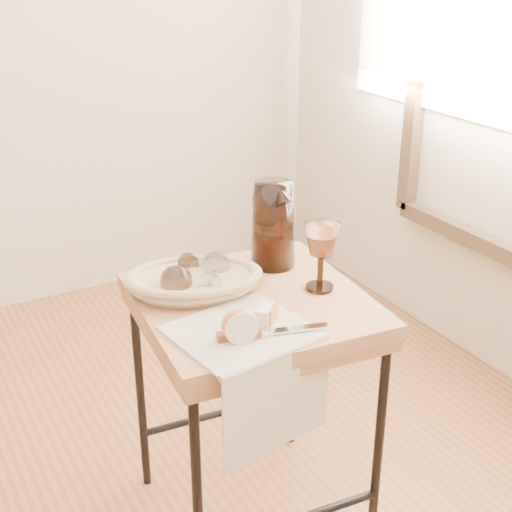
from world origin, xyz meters
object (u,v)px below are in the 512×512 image
table_knife (269,330)px  side_table (252,413)px  tea_towel (241,332)px  goblet_lying_a (182,273)px  wine_goblet (321,256)px  bread_basket (194,282)px  apple_half (239,324)px  goblet_lying_b (213,273)px  pitcher (273,224)px

table_knife → side_table: bearing=87.8°
side_table → tea_towel: tea_towel is taller
tea_towel → table_knife: bearing=-52.5°
goblet_lying_a → wine_goblet: 0.35m
side_table → bread_basket: (-0.11, 0.10, 0.37)m
wine_goblet → table_knife: wine_goblet is taller
bread_basket → apple_half: size_ratio=3.72×
goblet_lying_b → apple_half: 0.25m
tea_towel → goblet_lying_b: size_ratio=2.41×
table_knife → bread_basket: bearing=116.1°
wine_goblet → table_knife: (-0.23, -0.14, -0.07)m
side_table → tea_towel: size_ratio=2.38×
wine_goblet → table_knife: 0.28m
goblet_lying_b → pitcher: bearing=-39.1°
table_knife → tea_towel: bearing=151.0°
tea_towel → bread_basket: size_ratio=0.96×
bread_basket → goblet_lying_b: 0.05m
bread_basket → goblet_lying_a: size_ratio=2.33×
bread_basket → table_knife: bearing=-60.6°
bread_basket → pitcher: 0.27m
bread_basket → table_knife: 0.28m
goblet_lying_a → apple_half: goblet_lying_a is taller
tea_towel → side_table: bearing=45.1°
side_table → pitcher: pitcher is taller
goblet_lying_b → apple_half: (-0.06, -0.25, -0.01)m
wine_goblet → table_knife: size_ratio=0.72×
tea_towel → table_knife: 0.06m
side_table → pitcher: size_ratio=2.52×
side_table → bread_basket: bread_basket is taller
side_table → goblet_lying_b: (-0.07, 0.08, 0.39)m
side_table → pitcher: bearing=44.9°
apple_half → goblet_lying_a: bearing=103.8°
pitcher → bread_basket: bearing=-177.2°
goblet_lying_a → table_knife: (0.08, -0.29, -0.04)m
tea_towel → bread_basket: 0.24m
goblet_lying_a → side_table: bearing=91.4°
side_table → pitcher: 0.50m
goblet_lying_b → table_knife: bearing=-144.4°
bread_basket → goblet_lying_a: goblet_lying_a is taller
goblet_lying_b → table_knife: 0.26m
bread_basket → wine_goblet: wine_goblet is taller
pitcher → tea_towel: bearing=-138.8°
tea_towel → goblet_lying_b: goblet_lying_b is taller
apple_half → bread_basket: bearing=98.2°
goblet_lying_a → table_knife: goblet_lying_a is taller
side_table → apple_half: apple_half is taller
bread_basket → goblet_lying_b: goblet_lying_b is taller
side_table → wine_goblet: 0.47m
goblet_lying_a → goblet_lying_b: 0.08m
side_table → table_knife: bearing=-107.9°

